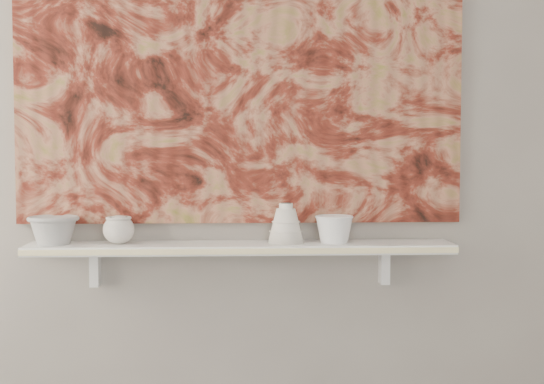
{
  "coord_description": "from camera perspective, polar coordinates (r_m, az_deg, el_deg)",
  "views": [
    {
      "loc": [
        -0.02,
        -0.98,
        1.24
      ],
      "look_at": [
        0.1,
        1.49,
        1.1
      ],
      "focal_mm": 50.0,
      "sensor_mm": 36.0,
      "label": 1
    }
  ],
  "objects": [
    {
      "name": "bowl_grey",
      "position": [
        2.57,
        -16.14,
        -2.74
      ],
      "size": [
        0.2,
        0.2,
        0.1
      ],
      "primitive_type": null,
      "rotation": [
        0.0,
        0.0,
        -0.19
      ],
      "color": "#969693",
      "rests_on": "shelf"
    },
    {
      "name": "painting",
      "position": [
        2.58,
        -2.39,
        9.91
      ],
      "size": [
        1.5,
        0.02,
        1.1
      ],
      "primitive_type": "cube",
      "color": "maroon",
      "rests_on": "wall_back"
    },
    {
      "name": "bowl_white",
      "position": [
        2.52,
        4.7,
        -2.78
      ],
      "size": [
        0.14,
        0.14,
        0.09
      ],
      "primitive_type": null,
      "rotation": [
        0.0,
        0.0,
        -0.11
      ],
      "color": "white",
      "rests_on": "shelf"
    },
    {
      "name": "bracket_left",
      "position": [
        2.62,
        -13.17,
        -5.61
      ],
      "size": [
        0.03,
        0.06,
        0.12
      ],
      "primitive_type": "cube",
      "color": "white",
      "rests_on": "wall_back"
    },
    {
      "name": "shelf",
      "position": [
        2.51,
        -2.34,
        -4.21
      ],
      "size": [
        1.4,
        0.18,
        0.03
      ],
      "primitive_type": "cube",
      "color": "white",
      "rests_on": "wall_back"
    },
    {
      "name": "shelf_stripe",
      "position": [
        2.41,
        -2.32,
        -4.5
      ],
      "size": [
        1.4,
        0.01,
        0.02
      ],
      "primitive_type": "cube",
      "color": "#F9EAA6",
      "rests_on": "shelf"
    },
    {
      "name": "cup_cream",
      "position": [
        2.53,
        -11.46,
        -2.8
      ],
      "size": [
        0.12,
        0.12,
        0.09
      ],
      "primitive_type": null,
      "rotation": [
        0.0,
        0.0,
        -0.16
      ],
      "color": "beige",
      "rests_on": "shelf"
    },
    {
      "name": "bell_vessel",
      "position": [
        2.5,
        1.05,
        -2.35
      ],
      "size": [
        0.16,
        0.16,
        0.13
      ],
      "primitive_type": null,
      "rotation": [
        0.0,
        0.0,
        0.37
      ],
      "color": "silver",
      "rests_on": "shelf"
    },
    {
      "name": "wall_back",
      "position": [
        2.58,
        -2.38,
        5.68
      ],
      "size": [
        3.6,
        0.0,
        3.6
      ],
      "primitive_type": "plane",
      "rotation": [
        1.57,
        0.0,
        0.0
      ],
      "color": "gray",
      "rests_on": "floor"
    },
    {
      "name": "house_motif",
      "position": [
        2.6,
        7.63,
        3.04
      ],
      "size": [
        0.09,
        0.0,
        0.08
      ],
      "primitive_type": "cube",
      "color": "black",
      "rests_on": "painting"
    },
    {
      "name": "bracket_right",
      "position": [
        2.63,
        8.44,
        -5.54
      ],
      "size": [
        0.03,
        0.06,
        0.12
      ],
      "primitive_type": "cube",
      "color": "white",
      "rests_on": "wall_back"
    }
  ]
}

